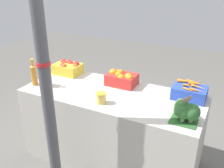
{
  "coord_description": "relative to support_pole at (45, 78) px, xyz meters",
  "views": [
    {
      "loc": [
        1.05,
        -2.06,
        1.97
      ],
      "look_at": [
        0.0,
        0.0,
        0.93
      ],
      "focal_mm": 40.0,
      "sensor_mm": 36.0,
      "label": 1
    }
  ],
  "objects": [
    {
      "name": "juice_bottle_ruby",
      "position": [
        -0.49,
        0.48,
        -0.27
      ],
      "size": [
        0.07,
        0.07,
        0.25
      ],
      "color": "#B2333D",
      "rests_on": "market_table"
    },
    {
      "name": "sparrow_bird",
      "position": [
        1.04,
        0.45,
        -0.16
      ],
      "size": [
        0.09,
        0.11,
        0.05
      ],
      "rotation": [
        0.0,
        0.0,
        0.91
      ],
      "color": "#4C3D2D",
      "rests_on": "broccoli_pile"
    },
    {
      "name": "pickle_jar",
      "position": [
        0.26,
        0.44,
        -0.32
      ],
      "size": [
        0.1,
        0.1,
        0.1
      ],
      "color": "#DBBC56",
      "rests_on": "market_table"
    },
    {
      "name": "market_table",
      "position": [
        0.25,
        0.68,
        -0.79
      ],
      "size": [
        1.87,
        0.79,
        0.83
      ],
      "primitive_type": "cube",
      "color": "#B7B2A8",
      "rests_on": "ground_plane"
    },
    {
      "name": "orange_crate",
      "position": [
        0.26,
        0.91,
        -0.3
      ],
      "size": [
        0.32,
        0.23,
        0.16
      ],
      "color": "red",
      "rests_on": "market_table"
    },
    {
      "name": "apple_crate",
      "position": [
        -0.47,
        0.92,
        -0.3
      ],
      "size": [
        0.32,
        0.23,
        0.16
      ],
      "color": "gold",
      "rests_on": "market_table"
    },
    {
      "name": "carrot_crate",
      "position": [
        0.98,
        0.92,
        -0.31
      ],
      "size": [
        0.32,
        0.24,
        0.15
      ],
      "color": "#2847B7",
      "rests_on": "market_table"
    },
    {
      "name": "juice_bottle_amber",
      "position": [
        -0.6,
        0.48,
        -0.25
      ],
      "size": [
        0.06,
        0.06,
        0.3
      ],
      "color": "gold",
      "rests_on": "market_table"
    },
    {
      "name": "support_pole",
      "position": [
        0.0,
        0.0,
        0.0
      ],
      "size": [
        0.11,
        0.11,
        2.41
      ],
      "color": "#4C4C51",
      "rests_on": "ground_plane"
    },
    {
      "name": "broccoli_pile",
      "position": [
        1.02,
        0.49,
        -0.28
      ],
      "size": [
        0.23,
        0.21,
        0.19
      ],
      "color": "#2D602D",
      "rests_on": "market_table"
    },
    {
      "name": "ground_plane",
      "position": [
        0.25,
        0.68,
        -1.21
      ],
      "size": [
        10.0,
        10.0,
        0.0
      ],
      "primitive_type": "plane",
      "color": "#605E59"
    }
  ]
}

